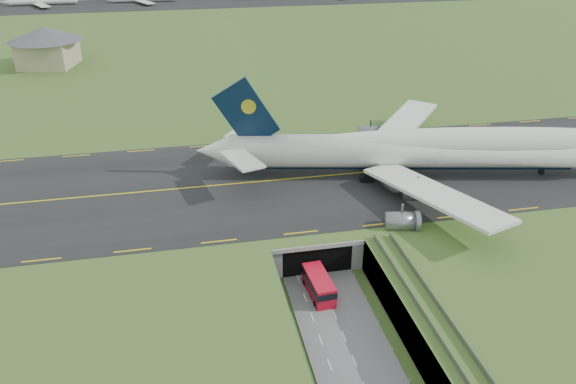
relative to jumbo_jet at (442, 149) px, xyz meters
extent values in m
plane|color=#426327|center=(-31.09, -28.96, -11.78)|extent=(900.00, 900.00, 0.00)
cube|color=gray|center=(-31.09, -28.96, -8.78)|extent=(800.00, 800.00, 6.00)
cube|color=slate|center=(-31.09, -36.46, -11.68)|extent=(12.00, 75.00, 0.20)
cube|color=black|center=(-31.09, 4.04, -5.69)|extent=(800.00, 44.00, 0.18)
cube|color=gray|center=(-31.09, -9.96, -6.28)|extent=(16.00, 22.00, 1.00)
cube|color=gray|center=(-38.09, -9.96, -8.78)|extent=(2.00, 22.00, 6.00)
cube|color=gray|center=(-24.09, -9.96, -8.78)|extent=(2.00, 22.00, 6.00)
cube|color=black|center=(-31.09, -14.96, -9.28)|extent=(12.00, 12.00, 5.00)
cube|color=#A8A8A3|center=(-31.09, -21.01, -6.18)|extent=(17.00, 0.50, 0.80)
cube|color=#A8A8A3|center=(-20.09, -47.46, -5.98)|extent=(3.00, 53.00, 0.50)
cube|color=gray|center=(-21.49, -47.46, -5.23)|extent=(0.06, 53.00, 1.00)
cube|color=gray|center=(-18.69, -47.46, -5.23)|extent=(0.06, 53.00, 1.00)
cylinder|color=#A8A8A3|center=(-20.09, -44.96, -8.98)|extent=(0.90, 0.90, 5.60)
cylinder|color=#A8A8A3|center=(-20.09, -32.96, -8.98)|extent=(0.90, 0.90, 5.60)
cylinder|color=silver|center=(-7.26, 1.49, -0.33)|extent=(71.53, 20.97, 6.74)
cone|color=silver|center=(-45.45, 9.30, -0.33)|extent=(8.51, 7.75, 6.40)
ellipsoid|color=silver|center=(11.68, -2.39, 1.19)|extent=(81.26, 22.45, 7.08)
cylinder|color=#081A32|center=(-7.26, 1.49, -2.96)|extent=(67.24, 16.42, 2.83)
cube|color=silver|center=(-1.82, 17.58, -1.39)|extent=(26.46, 28.51, 2.84)
cube|color=silver|center=(-37.67, 15.78, 1.25)|extent=(11.04, 11.96, 1.08)
cube|color=silver|center=(-8.58, -15.45, -1.39)|extent=(16.98, 32.28, 2.84)
cube|color=silver|center=(-40.84, 0.30, 1.25)|extent=(7.83, 12.46, 1.08)
cube|color=#081A32|center=(-38.74, 7.93, 7.57)|extent=(13.25, 3.31, 14.91)
cylinder|color=gold|center=(-38.23, 7.82, 9.15)|extent=(3.04, 1.31, 2.95)
cylinder|color=slate|center=(-4.51, 11.14, -4.65)|extent=(6.06, 4.50, 3.48)
cylinder|color=slate|center=(-7.17, 22.97, -4.65)|extent=(6.06, 4.50, 3.48)
cylinder|color=slate|center=(-8.52, -8.47, -4.65)|extent=(6.06, 4.50, 3.48)
cylinder|color=slate|center=(-15.62, -18.31, -4.65)|extent=(6.06, 4.50, 3.48)
cylinder|color=black|center=(20.81, -4.26, -5.02)|extent=(1.24, 0.75, 1.16)
cube|color=black|center=(-11.91, 2.44, -4.86)|extent=(7.67, 8.49, 1.47)
cube|color=red|center=(-32.24, -26.40, -9.88)|extent=(3.73, 8.67, 3.39)
cube|color=black|center=(-32.24, -26.40, -9.21)|extent=(3.80, 8.79, 1.13)
cube|color=black|center=(-32.24, -26.40, -11.30)|extent=(3.46, 8.09, 0.57)
cylinder|color=black|center=(-33.52, -29.32, -11.16)|extent=(0.46, 1.04, 1.02)
cylinder|color=black|center=(-33.90, -23.68, -11.16)|extent=(0.46, 1.04, 1.02)
cylinder|color=black|center=(-30.59, -29.12, -11.16)|extent=(0.46, 1.04, 1.02)
cylinder|color=black|center=(-30.97, -23.48, -11.16)|extent=(0.46, 1.04, 1.02)
cube|color=tan|center=(-94.17, 108.56, -1.34)|extent=(19.68, 19.68, 8.89)
cone|color=#4C4C51|center=(-94.17, 108.56, 5.33)|extent=(28.87, 28.87, 4.44)
cube|color=black|center=(-31.09, 241.04, -5.64)|extent=(320.00, 50.00, 0.08)
cylinder|color=silver|center=(-120.40, 246.04, -3.60)|extent=(34.00, 3.20, 3.20)
camera|label=1|loc=(-51.50, -96.92, 44.49)|focal=35.00mm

